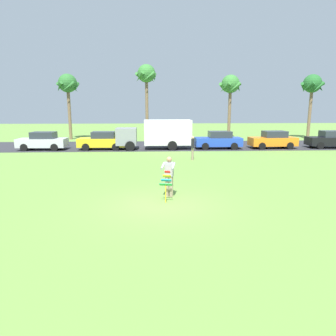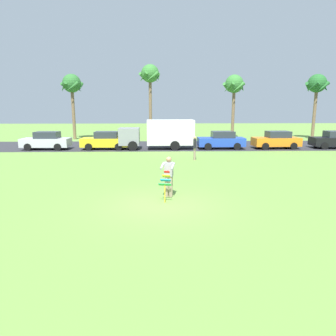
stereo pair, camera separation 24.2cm
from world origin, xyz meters
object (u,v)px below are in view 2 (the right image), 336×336
(parked_car_black, at_px, (335,140))
(palm_tree_centre_far, at_px, (234,86))
(parked_car_blue, at_px, (221,140))
(parked_car_silver, at_px, (46,141))
(parked_car_yellow, at_px, (105,141))
(person_kite_flyer, at_px, (169,175))
(kite_held, at_px, (166,181))
(person_walker_near, at_px, (195,147))
(palm_tree_left_near, at_px, (72,86))
(palm_tree_far_left, at_px, (317,86))
(parked_car_orange, at_px, (276,140))
(palm_tree_right_near, at_px, (150,77))
(parked_truck_grey_van, at_px, (161,134))

(parked_car_black, bearing_deg, palm_tree_centre_far, 129.94)
(parked_car_blue, bearing_deg, parked_car_silver, -180.00)
(parked_car_silver, bearing_deg, parked_car_yellow, 0.01)
(person_kite_flyer, distance_m, kite_held, 0.67)
(kite_held, xyz_separation_m, parked_car_yellow, (-5.06, 15.75, -0.06))
(parked_car_silver, relative_size, person_walker_near, 2.45)
(parked_car_yellow, bearing_deg, person_walker_near, -38.73)
(parked_car_black, height_order, palm_tree_left_near, palm_tree_left_near)
(person_kite_flyer, relative_size, palm_tree_far_left, 0.23)
(parked_car_yellow, height_order, parked_car_blue, same)
(parked_car_blue, xyz_separation_m, parked_car_black, (10.56, -0.00, 0.00))
(parked_car_orange, height_order, person_walker_near, person_walker_near)
(parked_car_yellow, relative_size, palm_tree_centre_far, 0.56)
(palm_tree_centre_far, bearing_deg, parked_car_black, -50.06)
(kite_held, bearing_deg, palm_tree_right_near, 92.73)
(parked_truck_grey_van, height_order, parked_car_blue, parked_truck_grey_van)
(parked_car_black, bearing_deg, parked_car_blue, 179.99)
(person_walker_near, bearing_deg, person_kite_flyer, -103.35)
(parked_car_black, distance_m, palm_tree_left_near, 28.26)
(parked_car_black, bearing_deg, person_kite_flyer, -136.43)
(person_kite_flyer, distance_m, person_walker_near, 9.44)
(person_kite_flyer, xyz_separation_m, parked_car_silver, (-10.47, 15.11, -0.18))
(parked_car_yellow, bearing_deg, parked_car_blue, -0.00)
(parked_car_silver, height_order, palm_tree_far_left, palm_tree_far_left)
(person_kite_flyer, bearing_deg, parked_car_black, 43.57)
(parked_car_orange, xyz_separation_m, palm_tree_right_near, (-11.76, 9.78, 6.47))
(parked_car_yellow, bearing_deg, palm_tree_right_near, 68.53)
(kite_held, distance_m, parked_car_silver, 18.84)
(parked_car_silver, relative_size, palm_tree_right_near, 0.49)
(parked_car_silver, height_order, parked_car_blue, same)
(palm_tree_centre_far, bearing_deg, kite_held, -109.22)
(parked_car_silver, bearing_deg, parked_truck_grey_van, 0.00)
(parked_car_yellow, distance_m, palm_tree_far_left, 25.16)
(parked_car_silver, distance_m, palm_tree_right_near, 14.85)
(kite_held, bearing_deg, person_walker_near, 76.69)
(parked_car_blue, xyz_separation_m, palm_tree_centre_far, (3.13, 8.88, 5.34))
(palm_tree_left_near, height_order, palm_tree_far_left, palm_tree_far_left)
(parked_car_yellow, height_order, parked_truck_grey_van, parked_truck_grey_van)
(parked_truck_grey_van, bearing_deg, parked_car_yellow, 180.00)
(parked_car_yellow, height_order, palm_tree_left_near, palm_tree_left_near)
(parked_car_yellow, height_order, palm_tree_far_left, palm_tree_far_left)
(palm_tree_right_near, xyz_separation_m, person_walker_near, (3.54, -15.70, -6.31))
(parked_car_orange, bearing_deg, palm_tree_left_near, 156.51)
(kite_held, bearing_deg, parked_car_orange, 56.21)
(parked_truck_grey_van, height_order, person_walker_near, parked_truck_grey_van)
(person_walker_near, bearing_deg, palm_tree_far_left, 42.07)
(person_kite_flyer, xyz_separation_m, parked_truck_grey_van, (-0.17, 15.11, 0.46))
(palm_tree_left_near, relative_size, palm_tree_far_left, 1.00)
(palm_tree_far_left, bearing_deg, palm_tree_left_near, 178.53)
(parked_car_silver, relative_size, palm_tree_left_near, 0.57)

